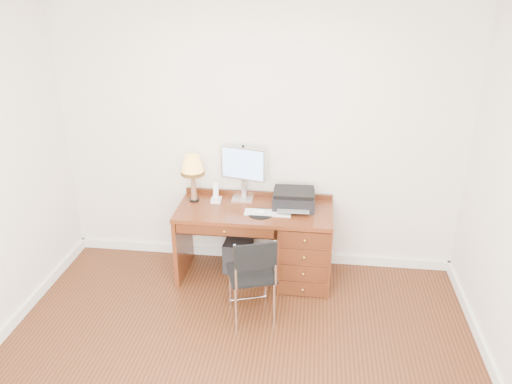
# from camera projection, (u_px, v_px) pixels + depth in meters

# --- Properties ---
(ground) EXTENTS (4.00, 4.00, 0.00)m
(ground) POSITION_uv_depth(u_px,v_px,m) (232.00, 375.00, 3.84)
(ground) COLOR #3B1B0D
(ground) RESTS_ON ground
(room_shell) EXTENTS (4.00, 4.00, 4.00)m
(room_shell) POSITION_uv_depth(u_px,v_px,m) (244.00, 318.00, 4.39)
(room_shell) COLOR silver
(room_shell) RESTS_ON ground
(desk) EXTENTS (1.50, 0.67, 0.75)m
(desk) POSITION_uv_depth(u_px,v_px,m) (287.00, 241.00, 4.91)
(desk) COLOR maroon
(desk) RESTS_ON ground
(monitor) EXTENTS (0.46, 0.20, 0.54)m
(monitor) POSITION_uv_depth(u_px,v_px,m) (243.00, 167.00, 4.91)
(monitor) COLOR silver
(monitor) RESTS_ON desk
(keyboard) EXTENTS (0.44, 0.13, 0.02)m
(keyboard) POSITION_uv_depth(u_px,v_px,m) (268.00, 213.00, 4.71)
(keyboard) COLOR white
(keyboard) RESTS_ON desk
(mouse_pad) EXTENTS (0.24, 0.24, 0.05)m
(mouse_pad) POSITION_uv_depth(u_px,v_px,m) (261.00, 213.00, 4.70)
(mouse_pad) COLOR black
(mouse_pad) RESTS_ON desk
(printer) EXTENTS (0.41, 0.32, 0.18)m
(printer) POSITION_uv_depth(u_px,v_px,m) (294.00, 199.00, 4.81)
(printer) COLOR black
(printer) RESTS_ON desk
(leg_lamp) EXTENTS (0.23, 0.23, 0.48)m
(leg_lamp) POSITION_uv_depth(u_px,v_px,m) (193.00, 168.00, 4.84)
(leg_lamp) COLOR black
(leg_lamp) RESTS_ON desk
(phone) EXTENTS (0.10, 0.10, 0.21)m
(phone) POSITION_uv_depth(u_px,v_px,m) (216.00, 196.00, 4.93)
(phone) COLOR white
(phone) RESTS_ON desk
(pen_cup) EXTENTS (0.08, 0.08, 0.10)m
(pen_cup) POSITION_uv_depth(u_px,v_px,m) (280.00, 197.00, 4.94)
(pen_cup) COLOR black
(pen_cup) RESTS_ON desk
(chair) EXTENTS (0.50, 0.50, 0.84)m
(chair) POSITION_uv_depth(u_px,v_px,m) (250.00, 271.00, 4.25)
(chair) COLOR black
(chair) RESTS_ON ground
(equipment_box) EXTENTS (0.29, 0.29, 0.32)m
(equipment_box) POSITION_uv_depth(u_px,v_px,m) (238.00, 255.00, 5.16)
(equipment_box) COLOR black
(equipment_box) RESTS_ON ground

